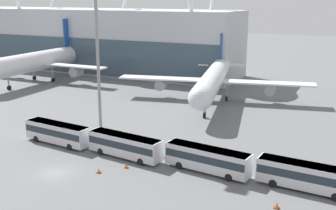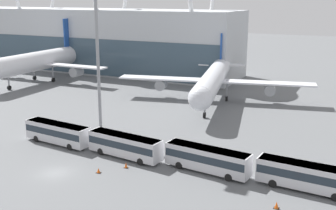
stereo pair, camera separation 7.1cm
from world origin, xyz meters
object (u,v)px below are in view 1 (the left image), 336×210
object	(u,v)px
shuttle_bus_1	(125,144)
traffic_cone_2	(277,205)
airliner_at_gate_far	(214,78)
shuttle_bus_0	(58,132)
traffic_cone_1	(99,171)
floodlight_mast	(96,16)
traffic_cone_0	(126,165)
shuttle_bus_2	(208,158)
shuttle_bus_3	(307,175)
airliner_at_gate_near	(40,61)

from	to	relation	value
shuttle_bus_1	traffic_cone_2	xyz separation A→B (m)	(22.62, -5.69, -1.54)
airliner_at_gate_far	traffic_cone_2	size ratio (longest dim) A/B	54.33
shuttle_bus_0	traffic_cone_1	size ratio (longest dim) A/B	17.69
floodlight_mast	traffic_cone_0	xyz separation A→B (m)	(12.46, -12.20, -18.90)
airliner_at_gate_far	shuttle_bus_2	xyz separation A→B (m)	(12.39, -36.79, -3.21)
shuttle_bus_0	shuttle_bus_3	size ratio (longest dim) A/B	1.00
shuttle_bus_0	shuttle_bus_2	xyz separation A→B (m)	(24.77, -0.11, 0.00)
shuttle_bus_0	traffic_cone_0	size ratio (longest dim) A/B	14.78
shuttle_bus_1	shuttle_bus_3	world-z (taller)	same
airliner_at_gate_near	airliner_at_gate_far	bearing A→B (deg)	88.38
floodlight_mast	traffic_cone_1	size ratio (longest dim) A/B	46.86
shuttle_bus_3	traffic_cone_0	size ratio (longest dim) A/B	14.74
floodlight_mast	shuttle_bus_2	bearing A→B (deg)	-20.96
shuttle_bus_0	traffic_cone_0	bearing A→B (deg)	-8.35
shuttle_bus_3	traffic_cone_0	xyz separation A→B (m)	(-22.65, -3.48, -1.54)
shuttle_bus_3	airliner_at_gate_far	bearing A→B (deg)	128.21
airliner_at_gate_far	traffic_cone_1	distance (m)	43.52
airliner_at_gate_near	traffic_cone_1	size ratio (longest dim) A/B	59.22
shuttle_bus_1	shuttle_bus_2	bearing A→B (deg)	8.15
airliner_at_gate_near	shuttle_bus_3	distance (m)	82.87
shuttle_bus_1	shuttle_bus_0	bearing A→B (deg)	-174.71
traffic_cone_1	traffic_cone_2	bearing A→B (deg)	1.29
airliner_at_gate_near	shuttle_bus_0	xyz separation A→B (m)	(36.75, -37.20, -3.74)
shuttle_bus_0	shuttle_bus_2	world-z (taller)	same
airliner_at_gate_far	floodlight_mast	distance (m)	33.11
shuttle_bus_2	traffic_cone_1	bearing A→B (deg)	-146.04
floodlight_mast	traffic_cone_0	bearing A→B (deg)	-44.39
shuttle_bus_0	shuttle_bus_3	world-z (taller)	same
airliner_at_gate_far	floodlight_mast	xyz separation A→B (m)	(-10.35, -28.08, 14.16)
airliner_at_gate_far	shuttle_bus_1	world-z (taller)	airliner_at_gate_far
airliner_at_gate_near	traffic_cone_1	world-z (taller)	airliner_at_gate_near
shuttle_bus_1	shuttle_bus_3	bearing A→B (deg)	7.54
shuttle_bus_2	traffic_cone_2	xyz separation A→B (m)	(10.24, -5.94, -1.54)
shuttle_bus_3	traffic_cone_2	bearing A→B (deg)	-105.65
shuttle_bus_0	traffic_cone_0	xyz separation A→B (m)	(14.50, -3.60, -1.54)
traffic_cone_0	shuttle_bus_1	bearing A→B (deg)	123.18
shuttle_bus_2	shuttle_bus_3	size ratio (longest dim) A/B	1.01
shuttle_bus_1	traffic_cone_1	size ratio (longest dim) A/B	17.73
shuttle_bus_0	shuttle_bus_1	world-z (taller)	same
shuttle_bus_0	floodlight_mast	world-z (taller)	floodlight_mast
shuttle_bus_1	floodlight_mast	xyz separation A→B (m)	(-10.35, 8.96, 17.37)
airliner_at_gate_far	shuttle_bus_0	bearing A→B (deg)	-31.38
airliner_at_gate_near	traffic_cone_2	xyz separation A→B (m)	(71.76, -43.25, -5.28)
shuttle_bus_1	shuttle_bus_3	xyz separation A→B (m)	(24.77, 0.24, 0.00)
airliner_at_gate_far	shuttle_bus_3	world-z (taller)	airliner_at_gate_far
traffic_cone_2	floodlight_mast	bearing A→B (deg)	156.04
traffic_cone_0	shuttle_bus_2	bearing A→B (deg)	18.80
airliner_at_gate_far	shuttle_bus_1	distance (m)	37.19
floodlight_mast	shuttle_bus_1	bearing A→B (deg)	-40.91
airliner_at_gate_near	shuttle_bus_2	bearing A→B (deg)	57.74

